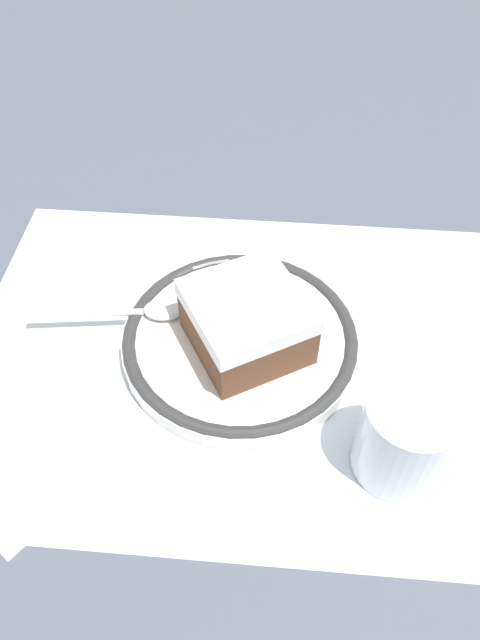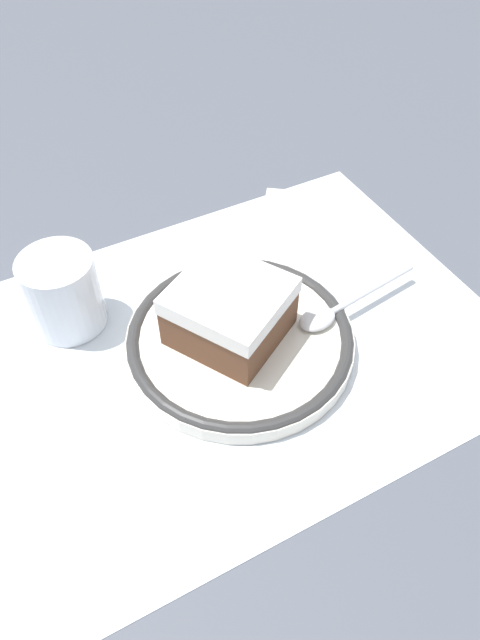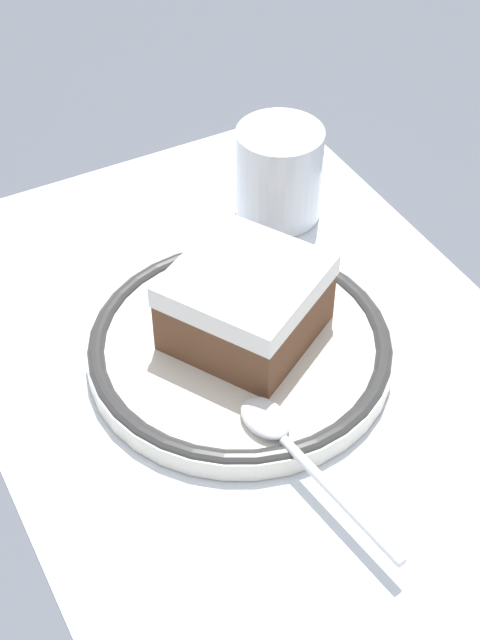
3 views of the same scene
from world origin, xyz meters
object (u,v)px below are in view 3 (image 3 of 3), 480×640
Objects in this scene: spoon at (285,440)px; cup at (279,179)px; plate at (240,348)px; cake_slice at (249,300)px.

cup is at bearing -28.96° from spoon.
plate is 1.67× the size of cake_slice.
cup reaches higher than cake_slice.
spoon is (-0.09, 0.02, 0.01)m from plate.
cake_slice is at bearing -15.92° from spoon.
cake_slice reaches higher than plate.
spoon is at bearing 151.04° from cup.
cup is (0.21, -0.12, 0.01)m from spoon.
cake_slice is 0.10m from spoon.
plate is at bearing 123.86° from cake_slice.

